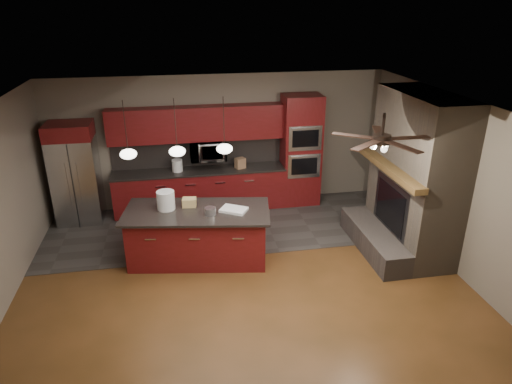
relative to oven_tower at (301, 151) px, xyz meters
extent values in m
plane|color=brown|center=(-1.70, -2.69, -1.19)|extent=(7.00, 7.00, 0.00)
cube|color=white|center=(-1.70, -2.69, 1.61)|extent=(7.00, 6.00, 0.02)
cube|color=#686153|center=(-1.70, 0.31, 0.21)|extent=(7.00, 0.02, 2.80)
cube|color=#686153|center=(1.80, -2.69, 0.21)|extent=(0.02, 6.00, 2.80)
cube|color=#353330|center=(-1.70, -0.89, -1.19)|extent=(7.00, 2.40, 0.01)
cube|color=brown|center=(1.40, -2.29, 0.21)|extent=(0.80, 2.00, 2.80)
cube|color=#4B423D|center=(0.75, -2.29, -0.99)|extent=(0.50, 2.00, 0.40)
cube|color=#2D2D30|center=(1.02, -2.29, -0.37)|extent=(0.05, 1.20, 0.95)
cube|color=black|center=(1.00, -2.29, -0.37)|extent=(0.02, 1.00, 0.75)
cube|color=brown|center=(0.90, -2.29, 0.36)|extent=(0.22, 2.10, 0.10)
cube|color=maroon|center=(-2.18, 0.01, -0.76)|extent=(3.55, 0.60, 0.86)
cube|color=black|center=(-2.18, 0.01, -0.31)|extent=(3.59, 0.64, 0.04)
cube|color=black|center=(-2.18, 0.29, 0.01)|extent=(3.55, 0.03, 0.60)
cube|color=maroon|center=(-2.18, 0.13, 0.66)|extent=(3.55, 0.35, 0.70)
cube|color=maroon|center=(0.00, 0.01, 0.00)|extent=(0.80, 0.60, 2.38)
cube|color=silver|center=(0.00, -0.30, -0.24)|extent=(0.70, 0.03, 0.52)
cube|color=black|center=(0.00, -0.32, -0.24)|extent=(0.55, 0.02, 0.35)
cube|color=silver|center=(0.00, -0.30, 0.36)|extent=(0.70, 0.03, 0.52)
cube|color=black|center=(0.00, -0.32, 0.36)|extent=(0.55, 0.02, 0.35)
imported|color=silver|center=(-1.98, 0.06, 0.11)|extent=(0.73, 0.41, 0.50)
cube|color=silver|center=(-4.60, -0.07, -0.33)|extent=(0.86, 0.72, 1.73)
cube|color=#2D2D30|center=(-4.60, -0.44, -0.33)|extent=(0.02, 0.02, 1.71)
cube|color=silver|center=(-4.70, -0.45, -0.28)|extent=(0.03, 0.03, 0.86)
cube|color=silver|center=(-4.50, -0.45, -0.28)|extent=(0.03, 0.03, 0.86)
cube|color=maroon|center=(-4.60, -0.08, 0.68)|extent=(0.86, 0.72, 0.30)
cube|color=maroon|center=(-2.35, -2.03, -0.75)|extent=(2.40, 1.31, 0.88)
cube|color=black|center=(-2.35, -2.03, -0.29)|extent=(2.57, 1.48, 0.04)
cylinder|color=silver|center=(-2.84, -1.87, -0.11)|extent=(0.37, 0.37, 0.32)
cylinder|color=#B6B5BA|center=(-2.14, -2.22, -0.21)|extent=(0.20, 0.20, 0.12)
cube|color=silver|center=(-1.74, -2.14, -0.25)|extent=(0.51, 0.47, 0.04)
cube|color=tan|center=(-2.46, -1.83, -0.20)|extent=(0.25, 0.19, 0.15)
cylinder|color=white|center=(-2.62, 0.01, -0.17)|extent=(0.25, 0.25, 0.25)
cube|color=#90694A|center=(-1.32, -0.04, -0.18)|extent=(0.24, 0.22, 0.22)
cylinder|color=black|center=(-3.35, -1.99, 1.22)|extent=(0.01, 0.01, 0.78)
ellipsoid|color=white|center=(-3.35, -1.99, 0.77)|extent=(0.26, 0.26, 0.16)
cylinder|color=black|center=(-2.60, -1.99, 1.22)|extent=(0.01, 0.01, 0.78)
ellipsoid|color=white|center=(-2.60, -1.99, 0.77)|extent=(0.26, 0.26, 0.16)
cylinder|color=black|center=(-1.85, -1.99, 1.22)|extent=(0.01, 0.01, 0.78)
ellipsoid|color=white|center=(-1.85, -1.99, 0.77)|extent=(0.26, 0.26, 0.16)
cylinder|color=black|center=(0.10, -3.49, 1.46)|extent=(0.04, 0.04, 0.30)
cylinder|color=black|center=(0.10, -3.49, 1.26)|extent=(0.24, 0.24, 0.12)
cube|color=black|center=(0.48, -3.49, 1.26)|extent=(0.60, 0.12, 0.01)
cube|color=black|center=(0.22, -3.13, 1.26)|extent=(0.30, 0.61, 0.01)
cube|color=black|center=(-0.21, -3.27, 1.26)|extent=(0.56, 0.45, 0.01)
cube|color=black|center=(-0.21, -3.72, 1.26)|extent=(0.56, 0.45, 0.01)
cube|color=black|center=(0.22, -3.85, 1.26)|extent=(0.30, 0.61, 0.01)
camera|label=1|loc=(-2.61, -8.98, 2.99)|focal=32.00mm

